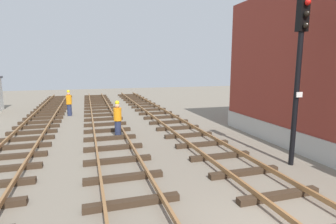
# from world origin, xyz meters

# --- Properties ---
(signal_mast) EXTENTS (0.36, 0.40, 5.81)m
(signal_mast) POSITION_xyz_m (3.13, 3.72, 3.62)
(signal_mast) COLOR black
(signal_mast) RESTS_ON ground
(track_worker_foreground) EXTENTS (0.40, 0.40, 1.87)m
(track_worker_foreground) POSITION_xyz_m (-5.16, 16.55, 0.93)
(track_worker_foreground) COLOR #262D4C
(track_worker_foreground) RESTS_ON ground
(track_worker_distant) EXTENTS (0.40, 0.40, 1.87)m
(track_worker_distant) POSITION_xyz_m (-2.48, 9.52, 0.93)
(track_worker_distant) COLOR #262D4C
(track_worker_distant) RESTS_ON ground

